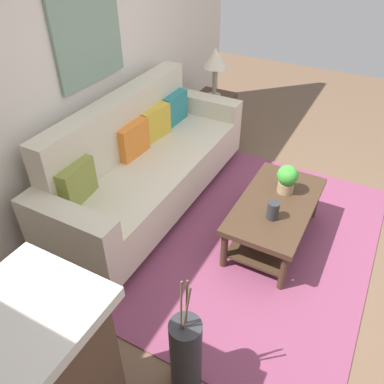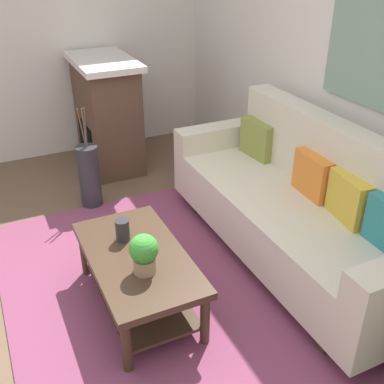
{
  "view_description": "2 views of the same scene",
  "coord_description": "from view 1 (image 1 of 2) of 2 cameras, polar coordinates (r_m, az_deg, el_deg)",
  "views": [
    {
      "loc": [
        -2.48,
        -0.27,
        2.49
      ],
      "look_at": [
        -0.13,
        0.99,
        0.45
      ],
      "focal_mm": 36.44,
      "sensor_mm": 36.0,
      "label": 1
    },
    {
      "loc": [
        2.48,
        -0.43,
        2.26
      ],
      "look_at": [
        -0.16,
        0.82,
        0.64
      ],
      "focal_mm": 43.96,
      "sensor_mm": 36.0,
      "label": 2
    }
  ],
  "objects": [
    {
      "name": "ground_plane",
      "position": [
        3.53,
        15.5,
        -9.34
      ],
      "size": [
        9.47,
        9.47,
        0.0
      ],
      "primitive_type": "plane",
      "color": "brown"
    },
    {
      "name": "wall_back",
      "position": [
        3.64,
        -15.79,
        17.74
      ],
      "size": [
        5.47,
        0.1,
        2.7
      ],
      "primitive_type": "cube",
      "color": "silver",
      "rests_on": "ground_plane"
    },
    {
      "name": "area_rug",
      "position": [
        3.6,
        7.88,
        -6.78
      ],
      "size": [
        2.7,
        2.13,
        0.01
      ],
      "primitive_type": "cube",
      "color": "#843D5B",
      "rests_on": "ground_plane"
    },
    {
      "name": "couch",
      "position": [
        3.76,
        -6.79,
        3.88
      ],
      "size": [
        2.42,
        0.84,
        1.08
      ],
      "color": "beige",
      "rests_on": "ground_plane"
    },
    {
      "name": "throw_pillow_olive",
      "position": [
        3.22,
        -16.51,
        1.37
      ],
      "size": [
        0.37,
        0.16,
        0.32
      ],
      "primitive_type": "cube",
      "rotation": [
        0.0,
        0.0,
        0.1
      ],
      "color": "olive",
      "rests_on": "couch"
    },
    {
      "name": "throw_pillow_orange",
      "position": [
        3.7,
        -8.68,
        7.57
      ],
      "size": [
        0.37,
        0.14,
        0.32
      ],
      "primitive_type": "cube",
      "rotation": [
        0.0,
        0.0,
        -0.06
      ],
      "color": "orange",
      "rests_on": "couch"
    },
    {
      "name": "throw_pillow_mustard",
      "position": [
        3.97,
        -5.47,
        10.05
      ],
      "size": [
        0.37,
        0.17,
        0.32
      ],
      "primitive_type": "cube",
      "rotation": [
        0.0,
        0.0,
        -0.15
      ],
      "color": "gold",
      "rests_on": "couch"
    },
    {
      "name": "throw_pillow_teal",
      "position": [
        4.26,
        -2.64,
        12.17
      ],
      "size": [
        0.36,
        0.13,
        0.32
      ],
      "primitive_type": "cube",
      "rotation": [
        0.0,
        0.0,
        -0.04
      ],
      "color": "teal",
      "rests_on": "couch"
    },
    {
      "name": "coffee_table",
      "position": [
        3.43,
        12.03,
        -3.03
      ],
      "size": [
        1.1,
        0.6,
        0.43
      ],
      "color": "#422D1E",
      "rests_on": "ground_plane"
    },
    {
      "name": "tabletop_vase",
      "position": [
        3.15,
        11.77,
        -2.64
      ],
      "size": [
        0.1,
        0.1,
        0.15
      ],
      "primitive_type": "cylinder",
      "color": "#2D2D33",
      "rests_on": "coffee_table"
    },
    {
      "name": "potted_plant_tabletop",
      "position": [
        3.42,
        13.75,
        1.97
      ],
      "size": [
        0.18,
        0.18,
        0.26
      ],
      "color": "tan",
      "rests_on": "coffee_table"
    },
    {
      "name": "side_table",
      "position": [
        4.97,
        3.12,
        10.92
      ],
      "size": [
        0.44,
        0.44,
        0.56
      ],
      "primitive_type": "cube",
      "color": "#422D1E",
      "rests_on": "ground_plane"
    },
    {
      "name": "table_lamp",
      "position": [
        4.7,
        3.42,
        18.74
      ],
      "size": [
        0.28,
        0.28,
        0.57
      ],
      "color": "gray",
      "rests_on": "side_table"
    },
    {
      "name": "floor_vase",
      "position": [
        2.54,
        -0.91,
        -22.68
      ],
      "size": [
        0.19,
        0.19,
        0.59
      ],
      "primitive_type": "cylinder",
      "color": "#2D2D33",
      "rests_on": "ground_plane"
    },
    {
      "name": "floor_vase_branch_a",
      "position": [
        2.15,
        -0.78,
        -15.92
      ],
      "size": [
        0.02,
        0.02,
        0.36
      ],
      "primitive_type": "cylinder",
      "rotation": [
        0.02,
        0.02,
        0.0
      ],
      "color": "brown",
      "rests_on": "floor_vase"
    },
    {
      "name": "floor_vase_branch_b",
      "position": [
        2.14,
        -1.6,
        -16.31
      ],
      "size": [
        0.04,
        0.02,
        0.36
      ],
      "primitive_type": "cylinder",
      "rotation": [
        -0.01,
        0.08,
        0.0
      ],
      "color": "brown",
      "rests_on": "floor_vase"
    },
    {
      "name": "floor_vase_branch_c",
      "position": [
        2.13,
        -0.75,
        -16.66
      ],
      "size": [
        0.02,
        0.05,
        0.36
      ],
      "primitive_type": "cylinder",
      "rotation": [
        0.11,
        0.02,
        0.0
      ],
      "color": "brown",
      "rests_on": "floor_vase"
    },
    {
      "name": "framed_painting",
      "position": [
        3.56,
        -14.93,
        21.41
      ],
      "size": [
        0.8,
        0.03,
        0.79
      ],
      "primitive_type": "cube",
      "color": "gray"
    }
  ]
}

